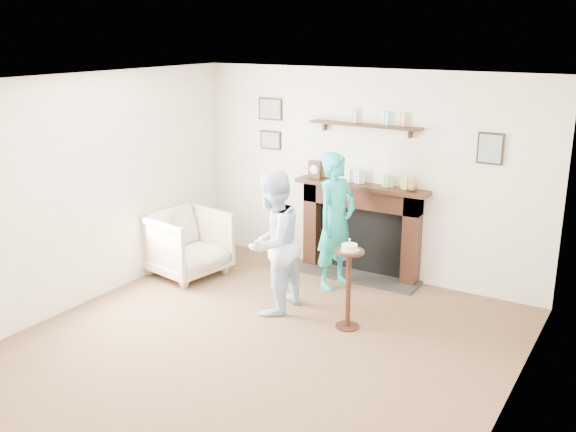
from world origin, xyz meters
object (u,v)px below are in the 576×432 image
at_px(man, 273,310).
at_px(woman, 335,285).
at_px(armchair, 188,274).
at_px(pedestal_table, 349,273).

height_order(man, woman, woman).
distance_m(armchair, woman, 1.84).
bearing_deg(woman, armchair, 121.60).
distance_m(man, pedestal_table, 1.05).
height_order(woman, pedestal_table, pedestal_table).
bearing_deg(man, armchair, -103.13).
relative_size(man, woman, 0.96).
relative_size(armchair, woman, 0.55).
xyz_separation_m(armchair, woman, (1.73, 0.61, 0.00)).
relative_size(man, pedestal_table, 1.61).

